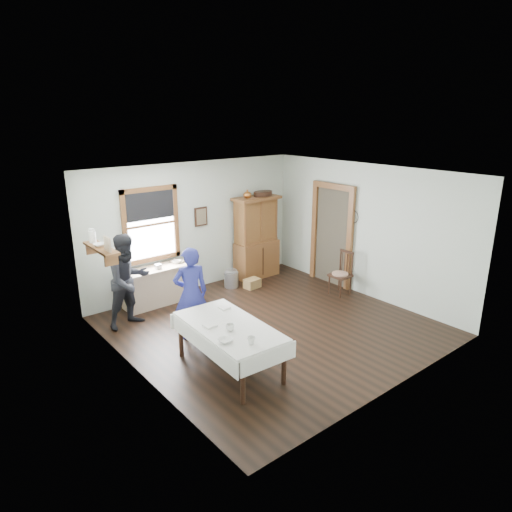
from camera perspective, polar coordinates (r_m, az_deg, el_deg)
name	(u,v)px	position (r m, az deg, el deg)	size (l,w,h in m)	color
room	(273,254)	(7.73, 2.08, 0.26)	(5.01, 5.01, 2.70)	black
window	(151,220)	(9.12, -13.02, 4.35)	(1.18, 0.07, 1.48)	white
doorway	(332,232)	(10.04, 9.48, 2.97)	(0.09, 1.14, 2.22)	#464032
wall_shelf	(100,246)	(7.79, -18.93, 1.15)	(0.24, 1.00, 0.44)	brown
framed_picture	(201,217)	(9.68, -6.87, 4.90)	(0.30, 0.04, 0.40)	#351C12
rug_beater	(353,211)	(9.56, 12.09, 5.53)	(0.27, 0.27, 0.01)	black
work_counter	(156,286)	(9.21, -12.43, -3.71)	(1.31, 0.50, 0.75)	tan
china_hutch	(257,237)	(10.36, 0.07, 2.33)	(1.09, 0.52, 1.86)	brown
dining_table	(230,347)	(6.81, -3.33, -11.34)	(0.95, 1.80, 0.72)	white
spindle_chair	(340,273)	(9.60, 10.50, -2.14)	(0.43, 0.43, 0.92)	#351C12
pail	(231,280)	(9.95, -3.09, -2.95)	(0.31, 0.31, 0.33)	#A3A5AB
wicker_basket	(252,283)	(9.91, -0.48, -3.43)	(0.34, 0.24, 0.20)	olive
woman_blue	(191,297)	(7.64, -8.13, -5.05)	(0.54, 0.35, 1.46)	navy
figure_dark	(129,284)	(8.28, -15.61, -3.40)	(0.76, 0.59, 1.55)	black
table_cup_a	(230,327)	(6.47, -3.25, -8.89)	(0.12, 0.12, 0.10)	white
table_cup_b	(251,340)	(6.11, -0.59, -10.50)	(0.11, 0.11, 0.10)	white
table_bowl	(225,340)	(6.18, -3.89, -10.46)	(0.21, 0.21, 0.05)	white
counter_book	(175,263)	(9.28, -10.08, -0.86)	(0.17, 0.24, 0.02)	#70614A
counter_bowl	(177,262)	(9.30, -9.88, -0.71)	(0.18, 0.18, 0.06)	white
shelf_bowl	(99,245)	(7.80, -18.98, 1.34)	(0.22, 0.22, 0.05)	white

